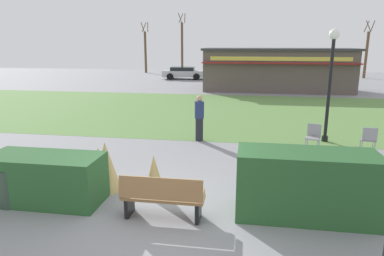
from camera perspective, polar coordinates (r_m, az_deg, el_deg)
ground_plane at (r=7.73m, az=-4.56°, el=-13.55°), size 80.00×80.00×0.00m
lawn_patch at (r=18.72m, az=3.87°, el=2.76°), size 36.00×12.00×0.01m
park_bench at (r=7.29m, az=-4.84°, el=-11.12°), size 1.70×0.53×0.95m
hedge_left at (r=8.66m, az=-22.68°, el=-7.58°), size 2.58×1.10×1.10m
hedge_right at (r=7.64m, az=17.96°, el=-8.76°), size 2.79×1.10×1.40m
ornamental_grass_behind_left at (r=8.41m, az=-6.17°, el=-7.59°), size 0.51×0.51×0.98m
ornamental_grass_behind_right at (r=8.83m, az=-13.78°, el=-6.05°), size 0.70×0.70×1.23m
ornamental_grass_behind_center at (r=8.96m, az=-14.81°, el=-6.35°), size 0.64×0.64×1.07m
lamppost_mid at (r=13.42m, az=21.59°, el=8.43°), size 0.36×0.36×4.00m
trash_bin at (r=8.82m, az=-27.39°, el=-8.53°), size 0.52×0.52×0.86m
food_kiosk at (r=27.57m, az=13.60°, el=9.22°), size 11.06×4.28×3.14m
cafe_chair_west at (r=12.43m, az=19.10°, el=-1.09°), size 0.55×0.55×0.89m
cafe_chair_east at (r=12.77m, az=26.76°, el=-1.44°), size 0.50×0.50×0.89m
person_strolling at (r=12.84m, az=1.20°, el=1.65°), size 0.34×0.34×1.69m
parked_car_west_slot at (r=35.49m, az=-1.34°, el=8.97°), size 4.32×2.30×1.20m
tree_left_bg at (r=43.56m, az=-7.56°, el=12.29°), size 0.91×0.96×5.90m
tree_right_bg at (r=43.40m, az=-1.62°, el=13.08°), size 0.91×0.96×6.95m
tree_center_bg at (r=40.46m, az=26.43°, el=10.78°), size 0.91×0.96×5.70m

